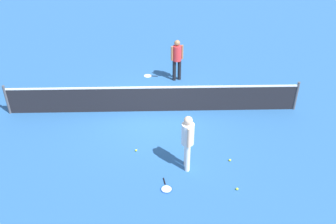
% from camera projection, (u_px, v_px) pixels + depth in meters
% --- Properties ---
extents(ground_plane, '(40.00, 40.00, 0.00)m').
position_uv_depth(ground_plane, '(153.00, 111.00, 12.69)').
color(ground_plane, '#265693').
extents(court_net, '(10.09, 0.09, 1.07)m').
position_uv_depth(court_net, '(153.00, 99.00, 12.43)').
color(court_net, '#4C4C51').
rests_on(court_net, ground_plane).
extents(player_near_side, '(0.36, 0.52, 1.70)m').
position_uv_depth(player_near_side, '(188.00, 139.00, 9.59)').
color(player_near_side, white).
rests_on(player_near_side, ground_plane).
extents(player_far_side, '(0.52, 0.42, 1.70)m').
position_uv_depth(player_far_side, '(177.00, 57.00, 14.25)').
color(player_far_side, black).
rests_on(player_far_side, ground_plane).
extents(tennis_racket_near_player, '(0.36, 0.60, 0.03)m').
position_uv_depth(tennis_racket_near_player, '(166.00, 188.00, 9.40)').
color(tennis_racket_near_player, blue).
rests_on(tennis_racket_near_player, ground_plane).
extents(tennis_racket_far_player, '(0.60, 0.35, 0.03)m').
position_uv_depth(tennis_racket_far_player, '(148.00, 76.00, 15.04)').
color(tennis_racket_far_player, white).
rests_on(tennis_racket_far_player, ground_plane).
extents(tennis_ball_near_player, '(0.07, 0.07, 0.07)m').
position_uv_depth(tennis_ball_near_player, '(136.00, 150.00, 10.73)').
color(tennis_ball_near_player, '#C6E033').
rests_on(tennis_ball_near_player, ground_plane).
extents(tennis_ball_by_net, '(0.07, 0.07, 0.07)m').
position_uv_depth(tennis_ball_by_net, '(237.00, 189.00, 9.35)').
color(tennis_ball_by_net, '#C6E033').
rests_on(tennis_ball_by_net, ground_plane).
extents(tennis_ball_midcourt, '(0.07, 0.07, 0.07)m').
position_uv_depth(tennis_ball_midcourt, '(230.00, 160.00, 10.34)').
color(tennis_ball_midcourt, '#C6E033').
rests_on(tennis_ball_midcourt, ground_plane).
extents(tennis_ball_baseline, '(0.07, 0.07, 0.07)m').
position_uv_depth(tennis_ball_baseline, '(190.00, 144.00, 10.99)').
color(tennis_ball_baseline, '#C6E033').
rests_on(tennis_ball_baseline, ground_plane).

